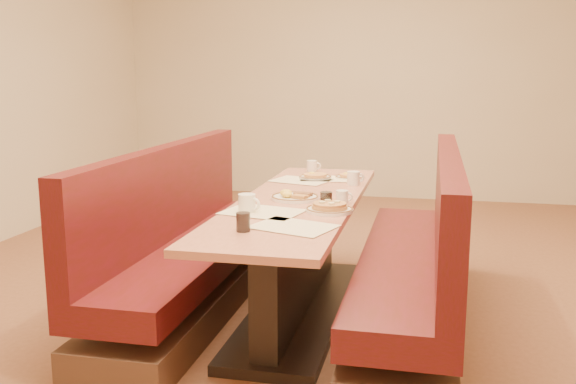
% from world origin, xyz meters
% --- Properties ---
extents(ground, '(8.00, 8.00, 0.00)m').
position_xyz_m(ground, '(0.00, 0.00, 0.00)').
color(ground, '#9E6647').
rests_on(ground, ground).
extents(room_envelope, '(6.04, 8.04, 2.82)m').
position_xyz_m(room_envelope, '(0.00, 0.00, 1.93)').
color(room_envelope, beige).
rests_on(room_envelope, ground).
extents(diner_table, '(0.70, 2.50, 0.75)m').
position_xyz_m(diner_table, '(0.00, 0.00, 0.37)').
color(diner_table, black).
rests_on(diner_table, ground).
extents(booth_left, '(0.55, 2.50, 1.05)m').
position_xyz_m(booth_left, '(-0.73, 0.00, 0.36)').
color(booth_left, '#4C3326').
rests_on(booth_left, ground).
extents(booth_right, '(0.55, 2.50, 1.05)m').
position_xyz_m(booth_right, '(0.73, 0.00, 0.36)').
color(booth_right, '#4C3326').
rests_on(booth_right, ground).
extents(placemat_near_left, '(0.48, 0.40, 0.00)m').
position_xyz_m(placemat_near_left, '(-0.12, -0.42, 0.75)').
color(placemat_near_left, beige).
rests_on(placemat_near_left, diner_table).
extents(placemat_near_right, '(0.47, 0.41, 0.00)m').
position_xyz_m(placemat_near_right, '(0.12, -0.72, 0.75)').
color(placemat_near_right, beige).
rests_on(placemat_near_right, diner_table).
extents(placemat_far_left, '(0.46, 0.39, 0.00)m').
position_xyz_m(placemat_far_left, '(-0.12, 0.64, 0.75)').
color(placemat_far_left, beige).
rests_on(placemat_far_left, diner_table).
extents(placemat_far_right, '(0.38, 0.31, 0.00)m').
position_xyz_m(placemat_far_right, '(0.04, 0.76, 0.75)').
color(placemat_far_right, beige).
rests_on(placemat_far_right, diner_table).
extents(pancake_plate, '(0.27, 0.27, 0.06)m').
position_xyz_m(pancake_plate, '(0.24, -0.32, 0.77)').
color(pancake_plate, white).
rests_on(pancake_plate, diner_table).
extents(eggs_plate, '(0.30, 0.30, 0.06)m').
position_xyz_m(eggs_plate, '(-0.03, -0.02, 0.77)').
color(eggs_plate, white).
rests_on(eggs_plate, diner_table).
extents(extra_plate_mid, '(0.21, 0.21, 0.04)m').
position_xyz_m(extra_plate_mid, '(0.21, 0.83, 0.76)').
color(extra_plate_mid, white).
rests_on(extra_plate_mid, diner_table).
extents(extra_plate_far, '(0.24, 0.24, 0.05)m').
position_xyz_m(extra_plate_far, '(-0.04, 0.76, 0.77)').
color(extra_plate_far, white).
rests_on(extra_plate_far, diner_table).
extents(coffee_mug_a, '(0.10, 0.07, 0.08)m').
position_xyz_m(coffee_mug_a, '(0.28, -0.07, 0.79)').
color(coffee_mug_a, white).
rests_on(coffee_mug_a, diner_table).
extents(coffee_mug_b, '(0.13, 0.10, 0.10)m').
position_xyz_m(coffee_mug_b, '(-0.20, -0.43, 0.80)').
color(coffee_mug_b, white).
rests_on(coffee_mug_b, diner_table).
extents(coffee_mug_c, '(0.12, 0.09, 0.09)m').
position_xyz_m(coffee_mug_c, '(0.27, 0.57, 0.80)').
color(coffee_mug_c, white).
rests_on(coffee_mug_c, diner_table).
extents(coffee_mug_d, '(0.11, 0.08, 0.08)m').
position_xyz_m(coffee_mug_d, '(-0.12, 1.10, 0.79)').
color(coffee_mug_d, white).
rests_on(coffee_mug_d, diner_table).
extents(soda_tumbler_near, '(0.07, 0.07, 0.10)m').
position_xyz_m(soda_tumbler_near, '(-0.10, -0.86, 0.80)').
color(soda_tumbler_near, black).
rests_on(soda_tumbler_near, diner_table).
extents(soda_tumbler_mid, '(0.07, 0.07, 0.10)m').
position_xyz_m(soda_tumbler_mid, '(0.21, -0.23, 0.80)').
color(soda_tumbler_mid, black).
rests_on(soda_tumbler_mid, diner_table).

